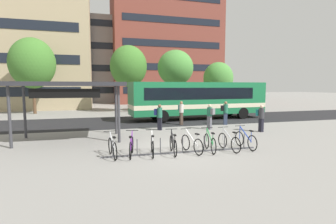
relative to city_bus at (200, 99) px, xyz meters
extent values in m
plane|color=gray|center=(-5.32, -9.98, -1.78)|extent=(200.00, 200.00, 0.00)
cube|color=#232326|center=(-5.32, 0.00, -1.77)|extent=(80.00, 7.20, 0.01)
cube|color=#196B3D|center=(-0.06, 0.00, 0.07)|extent=(12.12, 3.17, 2.70)
cube|color=beige|center=(-0.06, 0.00, -0.58)|extent=(12.14, 3.19, 0.36)
cube|color=black|center=(5.38, 0.28, 1.20)|extent=(1.12, 2.34, 0.40)
cube|color=black|center=(5.91, 0.31, 0.34)|extent=(0.19, 2.19, 1.40)
cube|color=black|center=(-0.43, 1.22, 0.48)|extent=(9.83, 0.57, 0.97)
cube|color=black|center=(-0.30, -1.26, 0.48)|extent=(9.83, 0.57, 0.97)
cylinder|color=black|center=(3.59, 1.34, -1.28)|extent=(1.01, 0.35, 1.00)
cylinder|color=black|center=(3.71, -0.96, -1.28)|extent=(1.01, 0.35, 1.00)
cylinder|color=black|center=(-3.84, 0.96, -1.28)|extent=(1.01, 0.35, 1.00)
cylinder|color=black|center=(-3.72, -1.35, -1.28)|extent=(1.01, 0.35, 1.00)
cube|color=#47474C|center=(-5.21, -10.53, -1.75)|extent=(6.86, 0.28, 0.06)
cylinder|color=#47474C|center=(-8.15, -10.44, -1.43)|extent=(0.04, 0.04, 0.70)
cylinder|color=#47474C|center=(-7.17, -10.47, -1.43)|extent=(0.04, 0.04, 0.70)
cylinder|color=#47474C|center=(-6.19, -10.50, -1.43)|extent=(0.04, 0.04, 0.70)
cylinder|color=#47474C|center=(-5.21, -10.53, -1.43)|extent=(0.04, 0.04, 0.70)
cylinder|color=#47474C|center=(-4.23, -10.56, -1.43)|extent=(0.04, 0.04, 0.70)
cylinder|color=#47474C|center=(-3.25, -10.58, -1.43)|extent=(0.04, 0.04, 0.70)
cylinder|color=#47474C|center=(-2.27, -10.61, -1.43)|extent=(0.04, 0.04, 0.70)
torus|color=black|center=(-8.22, -9.86, -1.42)|extent=(0.13, 0.70, 0.70)
torus|color=black|center=(-8.09, -10.87, -1.42)|extent=(0.13, 0.70, 0.70)
cube|color=#B7BABF|center=(-8.16, -10.34, -1.11)|extent=(0.15, 0.92, 0.58)
cylinder|color=#B7BABF|center=(-8.10, -10.77, -1.16)|extent=(0.03, 0.03, 0.55)
cube|color=black|center=(-8.10, -10.77, -0.90)|extent=(0.13, 0.23, 0.05)
cylinder|color=#B7BABF|center=(-8.21, -9.88, -1.11)|extent=(0.04, 0.04, 0.65)
cylinder|color=black|center=(-8.21, -9.88, -0.80)|extent=(0.52, 0.09, 0.03)
torus|color=black|center=(-7.29, -9.95, -1.42)|extent=(0.19, 0.70, 0.70)
torus|color=black|center=(-7.51, -10.94, -1.42)|extent=(0.19, 0.70, 0.70)
cube|color=#702893|center=(-7.39, -10.43, -1.11)|extent=(0.23, 0.91, 0.58)
cylinder|color=#702893|center=(-7.49, -10.85, -1.16)|extent=(0.04, 0.04, 0.55)
cube|color=black|center=(-7.49, -10.85, -0.90)|extent=(0.14, 0.24, 0.05)
cylinder|color=#702893|center=(-7.29, -9.97, -1.11)|extent=(0.04, 0.04, 0.65)
cylinder|color=black|center=(-7.29, -9.97, -0.80)|extent=(0.51, 0.14, 0.03)
torus|color=black|center=(-6.45, -10.00, -1.42)|extent=(0.16, 0.70, 0.70)
torus|color=black|center=(-6.62, -11.01, -1.42)|extent=(0.16, 0.70, 0.70)
cube|color=silver|center=(-6.53, -10.49, -1.11)|extent=(0.19, 0.91, 0.58)
cylinder|color=silver|center=(-6.60, -10.91, -1.16)|extent=(0.03, 0.03, 0.55)
cube|color=black|center=(-6.60, -10.91, -0.90)|extent=(0.14, 0.23, 0.05)
cylinder|color=silver|center=(-6.45, -10.02, -1.11)|extent=(0.04, 0.04, 0.65)
cylinder|color=black|center=(-6.45, -10.02, -0.80)|extent=(0.52, 0.12, 0.03)
torus|color=black|center=(-5.58, -10.06, -1.42)|extent=(0.14, 0.70, 0.70)
torus|color=black|center=(-5.72, -11.07, -1.42)|extent=(0.14, 0.70, 0.70)
cube|color=black|center=(-5.65, -10.54, -1.11)|extent=(0.16, 0.92, 0.58)
cylinder|color=black|center=(-5.70, -10.97, -1.16)|extent=(0.03, 0.03, 0.55)
cube|color=black|center=(-5.70, -10.97, -0.90)|extent=(0.13, 0.23, 0.05)
cylinder|color=black|center=(-5.58, -10.08, -1.11)|extent=(0.04, 0.04, 0.65)
cylinder|color=black|center=(-5.58, -10.08, -0.80)|extent=(0.52, 0.10, 0.03)
torus|color=black|center=(-4.93, -10.11, -1.42)|extent=(0.18, 0.70, 0.70)
torus|color=black|center=(-4.72, -11.11, -1.42)|extent=(0.18, 0.70, 0.70)
cube|color=silver|center=(-4.83, -10.59, -1.11)|extent=(0.22, 0.91, 0.58)
cylinder|color=silver|center=(-4.74, -11.01, -1.16)|extent=(0.04, 0.04, 0.55)
cube|color=black|center=(-4.74, -11.01, -0.90)|extent=(0.14, 0.24, 0.05)
cylinder|color=silver|center=(-4.92, -10.13, -1.11)|extent=(0.04, 0.04, 0.65)
cylinder|color=black|center=(-4.92, -10.13, -0.80)|extent=(0.52, 0.13, 0.03)
torus|color=black|center=(-3.90, -10.11, -1.42)|extent=(0.14, 0.70, 0.70)
torus|color=black|center=(-4.05, -11.12, -1.42)|extent=(0.14, 0.70, 0.70)
cube|color=#1E7F38|center=(-3.97, -10.60, -1.11)|extent=(0.16, 0.92, 0.58)
cylinder|color=#1E7F38|center=(-4.03, -11.02, -1.16)|extent=(0.03, 0.03, 0.55)
cube|color=black|center=(-4.03, -11.02, -0.90)|extent=(0.13, 0.23, 0.05)
cylinder|color=#1E7F38|center=(-3.90, -10.13, -1.11)|extent=(0.04, 0.04, 0.65)
cylinder|color=black|center=(-3.90, -10.13, -0.80)|extent=(0.52, 0.10, 0.03)
torus|color=black|center=(-3.14, -10.20, -1.42)|extent=(0.11, 0.71, 0.70)
torus|color=black|center=(-3.04, -11.21, -1.42)|extent=(0.11, 0.71, 0.70)
cube|color=#B7BABF|center=(-3.09, -10.69, -1.11)|extent=(0.12, 0.92, 0.58)
cylinder|color=#B7BABF|center=(-3.05, -11.11, -1.16)|extent=(0.03, 0.03, 0.55)
cube|color=black|center=(-3.05, -11.11, -0.90)|extent=(0.12, 0.23, 0.05)
cylinder|color=#B7BABF|center=(-3.14, -10.22, -1.11)|extent=(0.03, 0.03, 0.65)
cylinder|color=black|center=(-3.14, -10.22, -0.80)|extent=(0.52, 0.08, 0.03)
torus|color=black|center=(-2.16, -10.04, -1.42)|extent=(0.06, 0.70, 0.70)
torus|color=black|center=(-2.13, -11.06, -1.42)|extent=(0.06, 0.70, 0.70)
cube|color=#1E3DB2|center=(-2.15, -10.53, -1.11)|extent=(0.06, 0.92, 0.58)
cylinder|color=#1E3DB2|center=(-2.14, -10.96, -1.16)|extent=(0.03, 0.03, 0.55)
cube|color=black|center=(-2.14, -10.96, -0.90)|extent=(0.11, 0.22, 0.05)
cylinder|color=#1E3DB2|center=(-2.16, -10.06, -1.11)|extent=(0.03, 0.03, 0.65)
cylinder|color=black|center=(-2.16, -10.06, -0.80)|extent=(0.52, 0.04, 0.03)
cylinder|color=#38383D|center=(-12.57, -7.58, -0.34)|extent=(0.14, 0.14, 2.87)
cylinder|color=#38383D|center=(-7.65, -7.68, -0.34)|extent=(0.14, 0.14, 2.87)
cylinder|color=#38383D|center=(-12.52, -5.14, -0.34)|extent=(0.14, 0.14, 2.87)
cylinder|color=#38383D|center=(-7.60, -5.24, -0.34)|extent=(0.14, 0.14, 2.87)
cube|color=#28282D|center=(-10.08, -6.41, 1.20)|extent=(5.78, 3.35, 0.20)
cube|color=black|center=(-10.11, -7.78, 0.75)|extent=(3.15, 0.14, 0.44)
cube|color=#565660|center=(-1.49, -5.25, -1.33)|extent=(0.30, 0.32, 0.90)
cylinder|color=#23664C|center=(-1.49, -5.25, -0.59)|extent=(0.46, 0.46, 0.57)
sphere|color=beige|center=(-1.49, -5.25, -0.20)|extent=(0.22, 0.22, 0.22)
cube|color=slate|center=(-1.37, -5.48, -0.56)|extent=(0.33, 0.29, 0.40)
cube|color=black|center=(1.24, -7.00, -1.36)|extent=(0.24, 0.29, 0.84)
cylinder|color=#333338|center=(1.24, -7.00, -0.61)|extent=(0.39, 0.39, 0.65)
sphere|color=beige|center=(1.24, -7.00, -0.18)|extent=(0.22, 0.22, 0.22)
cube|color=#197075|center=(1.19, -6.75, -0.58)|extent=(0.31, 0.23, 0.40)
cube|color=black|center=(-4.75, -4.64, -1.36)|extent=(0.33, 0.31, 0.83)
cylinder|color=#23664C|center=(-4.75, -4.64, -0.62)|extent=(0.47, 0.47, 0.64)
sphere|color=brown|center=(-4.75, -4.64, -0.19)|extent=(0.22, 0.22, 0.22)
cube|color=navy|center=(-4.97, -4.51, -0.59)|extent=(0.30, 0.33, 0.40)
cube|color=#2D3851|center=(0.55, -3.68, -1.34)|extent=(0.31, 0.27, 0.88)
cylinder|color=#23664C|center=(0.55, -3.68, -0.57)|extent=(0.43, 0.43, 0.65)
sphere|color=#936B4C|center=(0.55, -3.68, -0.14)|extent=(0.22, 0.22, 0.22)
cube|color=black|center=(0.30, -3.60, -0.54)|extent=(0.26, 0.32, 0.40)
cube|color=#47382D|center=(-2.65, -2.86, -1.32)|extent=(0.20, 0.26, 0.92)
cylinder|color=beige|center=(-2.65, -2.86, -0.54)|extent=(0.34, 0.34, 0.63)
sphere|color=#936B4C|center=(-2.65, -2.86, -0.12)|extent=(0.22, 0.22, 0.22)
cube|color=#197075|center=(-2.65, -2.60, -0.51)|extent=(0.28, 0.18, 0.40)
cylinder|color=brown|center=(5.81, 7.99, -0.66)|extent=(0.32, 0.32, 2.24)
ellipsoid|color=#4C8E3D|center=(5.81, 7.99, 2.10)|extent=(3.62, 3.62, 3.85)
cylinder|color=brown|center=(-5.13, 7.97, -0.20)|extent=(0.32, 0.32, 3.15)
ellipsoid|color=#427A2D|center=(-5.13, 7.97, 3.30)|extent=(4.04, 4.04, 4.54)
cylinder|color=brown|center=(-14.88, 8.78, -0.27)|extent=(0.32, 0.32, 3.01)
ellipsoid|color=#427A2D|center=(-14.88, 8.78, 3.45)|extent=(4.51, 4.51, 5.19)
cylinder|color=brown|center=(-0.12, 6.61, -0.14)|extent=(0.32, 0.32, 3.27)
ellipsoid|color=#4C8E3D|center=(-0.12, 6.61, 3.14)|extent=(3.94, 3.94, 3.88)
cube|color=tan|center=(-18.95, 17.74, 7.57)|extent=(19.48, 11.84, 18.68)
cube|color=black|center=(-18.95, 11.79, 0.47)|extent=(17.14, 0.06, 1.10)
cube|color=brown|center=(3.72, 25.45, 9.49)|extent=(18.69, 11.04, 22.52)
cube|color=black|center=(3.72, 19.90, 0.48)|extent=(16.45, 0.06, 1.10)
cube|color=black|center=(3.72, 19.90, 4.23)|extent=(16.45, 0.06, 1.10)
cube|color=black|center=(3.72, 19.90, 7.98)|extent=(16.45, 0.06, 1.10)
cube|color=black|center=(3.72, 19.90, 11.74)|extent=(16.45, 0.06, 1.10)
cube|color=gray|center=(-6.19, 29.33, 5.63)|extent=(15.39, 10.02, 14.82)
cube|color=black|center=(-6.19, 24.29, 0.45)|extent=(13.54, 0.06, 1.10)
cube|color=black|center=(-6.19, 24.29, 4.15)|extent=(13.54, 0.06, 1.10)
cube|color=black|center=(-6.19, 24.29, 7.86)|extent=(13.54, 0.06, 1.10)
cube|color=black|center=(-6.19, 24.29, 11.56)|extent=(13.54, 0.06, 1.10)
camera|label=1|loc=(-8.78, -20.75, 1.07)|focal=27.42mm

